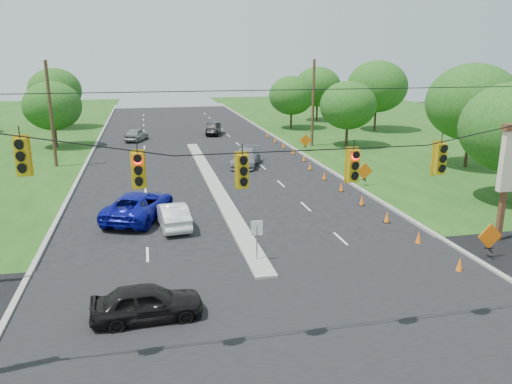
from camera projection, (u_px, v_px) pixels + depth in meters
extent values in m
plane|color=black|center=(294.00, 328.00, 17.72)|extent=(160.00, 160.00, 0.00)
cube|color=black|center=(294.00, 328.00, 17.72)|extent=(160.00, 14.00, 0.02)
cube|color=gray|center=(86.00, 166.00, 43.86)|extent=(0.25, 110.00, 0.16)
cube|color=gray|center=(305.00, 156.00, 48.07)|extent=(0.25, 110.00, 0.16)
cube|color=gray|center=(213.00, 184.00, 37.49)|extent=(1.00, 34.00, 0.18)
cylinder|color=gray|center=(257.00, 244.00, 23.13)|extent=(0.06, 0.06, 1.80)
cube|color=white|center=(257.00, 228.00, 22.92)|extent=(0.55, 0.04, 0.70)
cylinder|color=black|center=(308.00, 137.00, 14.93)|extent=(24.00, 0.04, 0.04)
cube|color=gold|center=(22.00, 157.00, 13.32)|extent=(0.34, 0.24, 1.00)
cube|color=gold|center=(138.00, 170.00, 14.09)|extent=(0.34, 0.24, 1.00)
cube|color=gold|center=(243.00, 171.00, 14.76)|extent=(0.34, 0.24, 1.00)
cube|color=gold|center=(353.00, 166.00, 15.49)|extent=(0.34, 0.24, 1.00)
cube|color=gold|center=(440.00, 159.00, 16.09)|extent=(0.34, 0.24, 1.00)
cylinder|color=#422D1C|center=(51.00, 115.00, 42.16)|extent=(0.28, 0.28, 9.00)
cylinder|color=#422D1C|center=(313.00, 104.00, 52.09)|extent=(0.28, 0.28, 9.00)
cube|color=#59331E|center=(503.00, 200.00, 25.48)|extent=(0.25, 0.25, 4.40)
cone|color=orange|center=(460.00, 264.00, 22.25)|extent=(0.32, 0.32, 0.70)
cone|color=orange|center=(419.00, 237.00, 25.55)|extent=(0.32, 0.32, 0.70)
cone|color=orange|center=(387.00, 217.00, 28.84)|extent=(0.32, 0.32, 0.70)
cone|color=orange|center=(362.00, 200.00, 32.14)|extent=(0.32, 0.32, 0.70)
cone|color=orange|center=(341.00, 187.00, 35.43)|extent=(0.32, 0.32, 0.70)
cone|color=orange|center=(324.00, 175.00, 38.73)|extent=(0.32, 0.32, 0.70)
cone|color=orange|center=(310.00, 166.00, 42.02)|extent=(0.32, 0.32, 0.70)
cone|color=orange|center=(304.00, 158.00, 45.44)|extent=(0.32, 0.32, 0.70)
cone|color=orange|center=(293.00, 151.00, 48.74)|extent=(0.32, 0.32, 0.70)
cone|color=orange|center=(283.00, 145.00, 52.03)|extent=(0.32, 0.32, 0.70)
cone|color=orange|center=(275.00, 139.00, 55.33)|extent=(0.32, 0.32, 0.70)
cone|color=orange|center=(268.00, 135.00, 58.62)|extent=(0.32, 0.32, 0.70)
cube|color=black|center=(488.00, 248.00, 23.59)|extent=(0.06, 0.58, 0.26)
cube|color=black|center=(488.00, 248.00, 23.59)|extent=(0.06, 0.58, 0.26)
cube|color=orange|center=(490.00, 236.00, 23.44)|extent=(1.27, 0.05, 1.27)
cube|color=black|center=(364.00, 179.00, 36.77)|extent=(0.06, 0.58, 0.26)
cube|color=black|center=(364.00, 179.00, 36.77)|extent=(0.06, 0.58, 0.26)
cube|color=orange|center=(365.00, 171.00, 36.62)|extent=(1.27, 0.05, 1.27)
cube|color=black|center=(305.00, 146.00, 49.95)|extent=(0.06, 0.58, 0.26)
cube|color=black|center=(305.00, 146.00, 49.95)|extent=(0.06, 0.58, 0.26)
cube|color=orange|center=(306.00, 140.00, 49.80)|extent=(1.27, 0.05, 1.27)
cylinder|color=black|center=(56.00, 136.00, 52.12)|extent=(0.28, 0.28, 2.52)
ellipsoid|color=#194C14|center=(52.00, 106.00, 51.31)|extent=(5.88, 5.88, 5.04)
cylinder|color=black|center=(58.00, 118.00, 65.78)|extent=(0.28, 0.28, 2.88)
ellipsoid|color=#194C14|center=(55.00, 90.00, 64.85)|extent=(6.72, 6.72, 5.76)
cylinder|color=black|center=(507.00, 182.00, 32.39)|extent=(0.28, 0.28, 2.88)
cylinder|color=black|center=(467.00, 149.00, 42.59)|extent=(0.28, 0.28, 3.24)
ellipsoid|color=#194C14|center=(472.00, 102.00, 41.55)|extent=(7.56, 7.56, 6.48)
cylinder|color=black|center=(347.00, 135.00, 52.73)|extent=(0.28, 0.28, 2.52)
ellipsoid|color=#194C14|center=(348.00, 105.00, 51.92)|extent=(5.88, 5.88, 5.04)
cylinder|color=black|center=(375.00, 118.00, 63.72)|extent=(0.28, 0.28, 3.24)
ellipsoid|color=#194C14|center=(377.00, 86.00, 62.68)|extent=(7.56, 7.56, 6.48)
cylinder|color=black|center=(317.00, 111.00, 73.29)|extent=(0.28, 0.28, 2.88)
ellipsoid|color=#194C14|center=(318.00, 87.00, 72.36)|extent=(6.72, 6.72, 5.76)
cylinder|color=black|center=(291.00, 119.00, 65.50)|extent=(0.28, 0.28, 2.52)
ellipsoid|color=#194C14|center=(292.00, 95.00, 64.68)|extent=(5.88, 5.88, 5.04)
imported|color=black|center=(147.00, 303.00, 18.11)|extent=(4.09, 1.77, 1.37)
imported|color=white|center=(172.00, 215.00, 28.04)|extent=(1.94, 4.38, 1.40)
imported|color=#0C1095|center=(139.00, 205.00, 29.40)|extent=(4.74, 6.49, 1.64)
imported|color=gray|center=(246.00, 158.00, 43.51)|extent=(3.80, 5.59, 1.50)
imported|color=gray|center=(136.00, 135.00, 56.39)|extent=(3.03, 4.46, 1.41)
imported|color=black|center=(214.00, 129.00, 60.68)|extent=(2.51, 4.58, 1.43)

